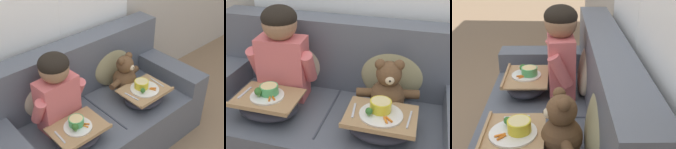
% 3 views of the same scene
% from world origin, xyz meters
% --- Properties ---
extents(couch, '(1.87, 0.91, 0.95)m').
position_xyz_m(couch, '(0.00, 0.07, 0.34)').
color(couch, '#565B66').
rests_on(couch, ground_plane).
extents(throw_pillow_behind_child, '(0.43, 0.21, 0.45)m').
position_xyz_m(throw_pillow_behind_child, '(-0.36, 0.26, 0.65)').
color(throw_pillow_behind_child, '#C1B293').
rests_on(throw_pillow_behind_child, couch).
extents(throw_pillow_behind_teddy, '(0.44, 0.21, 0.46)m').
position_xyz_m(throw_pillow_behind_teddy, '(0.36, 0.26, 0.65)').
color(throw_pillow_behind_teddy, tan).
rests_on(throw_pillow_behind_teddy, couch).
extents(child_figure, '(0.47, 0.23, 0.65)m').
position_xyz_m(child_figure, '(-0.36, 0.06, 0.80)').
color(child_figure, '#DB6666').
rests_on(child_figure, couch).
extents(teddy_bear, '(0.40, 0.28, 0.37)m').
position_xyz_m(teddy_bear, '(0.36, 0.06, 0.60)').
color(teddy_bear, brown).
rests_on(teddy_bear, couch).
extents(lap_tray_child, '(0.41, 0.31, 0.20)m').
position_xyz_m(lap_tray_child, '(-0.36, -0.19, 0.52)').
color(lap_tray_child, '#2D2D38').
rests_on(lap_tray_child, child_figure).
extents(lap_tray_teddy, '(0.41, 0.32, 0.21)m').
position_xyz_m(lap_tray_teddy, '(0.36, -0.19, 0.52)').
color(lap_tray_teddy, '#2D2D38').
rests_on(lap_tray_teddy, teddy_bear).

